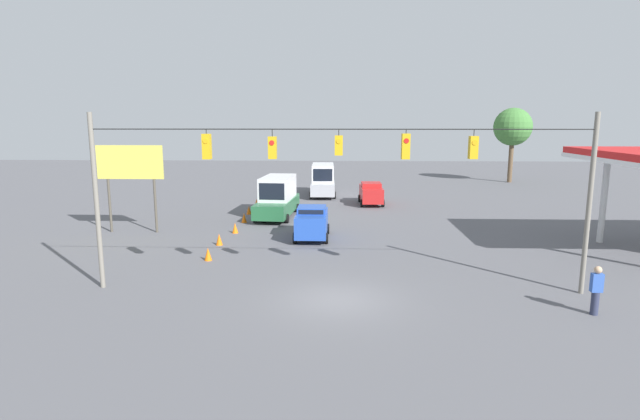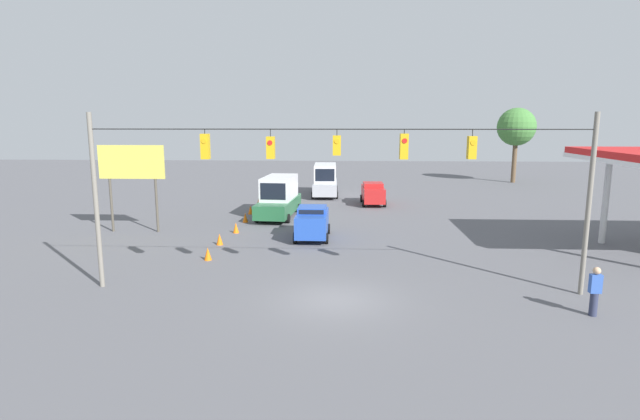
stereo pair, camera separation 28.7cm
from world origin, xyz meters
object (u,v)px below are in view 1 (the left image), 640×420
object	(u,v)px
overhead_signal_span	(338,176)
sedan_red_oncoming_deep	(371,193)
box_truck_silver_withflow_deep	(323,180)
traffic_cone_third	(235,228)
traffic_cone_farthest	(257,203)
pedestrian	(596,290)
tree_horizon_left	(513,127)
traffic_cone_fifth	(249,210)
traffic_cone_nearest	(208,254)
traffic_cone_second	(219,239)
sedan_blue_withflow_mid	(312,222)
box_truck_green_withflow_far	(277,197)
roadside_billboard	(130,168)
traffic_cone_fourth	(244,218)

from	to	relation	value
overhead_signal_span	sedan_red_oncoming_deep	distance (m)	22.51
box_truck_silver_withflow_deep	traffic_cone_third	size ratio (longest dim) A/B	10.54
traffic_cone_third	traffic_cone_farthest	world-z (taller)	same
pedestrian	tree_horizon_left	distance (m)	42.29
overhead_signal_span	traffic_cone_fifth	size ratio (longest dim) A/B	30.58
sedan_red_oncoming_deep	traffic_cone_fifth	bearing A→B (deg)	27.29
traffic_cone_nearest	traffic_cone_second	distance (m)	3.20
sedan_blue_withflow_mid	pedestrian	xyz separation A→B (m)	(-11.02, 11.69, -0.08)
sedan_blue_withflow_mid	traffic_cone_farthest	bearing A→B (deg)	-64.91
box_truck_green_withflow_far	traffic_cone_second	distance (m)	9.15
overhead_signal_span	sedan_blue_withflow_mid	distance (m)	10.22
traffic_cone_fifth	traffic_cone_farthest	world-z (taller)	same
sedan_blue_withflow_mid	sedan_red_oncoming_deep	bearing A→B (deg)	-109.02
sedan_red_oncoming_deep	roadside_billboard	world-z (taller)	roadside_billboard
traffic_cone_fourth	traffic_cone_third	bearing A→B (deg)	90.94
sedan_blue_withflow_mid	traffic_cone_second	xyz separation A→B (m)	(5.23, 1.86, -0.69)
sedan_blue_withflow_mid	traffic_cone_fifth	distance (m)	9.33
box_truck_green_withflow_far	traffic_cone_nearest	world-z (taller)	box_truck_green_withflow_far
traffic_cone_fifth	traffic_cone_nearest	bearing A→B (deg)	90.82
sedan_blue_withflow_mid	box_truck_silver_withflow_deep	distance (m)	18.05
sedan_blue_withflow_mid	traffic_cone_fourth	xyz separation A→B (m)	(5.01, -4.58, -0.69)
overhead_signal_span	traffic_cone_third	size ratio (longest dim) A/B	30.58
traffic_cone_third	box_truck_silver_withflow_deep	bearing A→B (deg)	-106.72
roadside_billboard	tree_horizon_left	distance (m)	43.04
overhead_signal_span	box_truck_green_withflow_far	world-z (taller)	overhead_signal_span
box_truck_silver_withflow_deep	roadside_billboard	bearing A→B (deg)	55.32
roadside_billboard	traffic_cone_fifth	bearing A→B (deg)	-134.42
traffic_cone_third	traffic_cone_nearest	bearing A→B (deg)	89.20
pedestrian	tree_horizon_left	world-z (taller)	tree_horizon_left
traffic_cone_third	sedan_blue_withflow_mid	bearing A→B (deg)	165.84
sedan_red_oncoming_deep	pedestrian	xyz separation A→B (m)	(-6.66, 24.34, -0.04)
traffic_cone_nearest	traffic_cone_third	distance (m)	6.30
sedan_blue_withflow_mid	box_truck_green_withflow_far	xyz separation A→B (m)	(2.92, -6.92, 0.45)
sedan_blue_withflow_mid	traffic_cone_second	bearing A→B (deg)	19.62
sedan_blue_withflow_mid	sedan_red_oncoming_deep	distance (m)	13.38
overhead_signal_span	traffic_cone_farthest	xyz separation A→B (m)	(6.74, -20.42, -4.51)
box_truck_green_withflow_far	roadside_billboard	world-z (taller)	roadside_billboard
traffic_cone_fourth	tree_horizon_left	world-z (taller)	tree_horizon_left
overhead_signal_span	tree_horizon_left	size ratio (longest dim) A/B	2.39
traffic_cone_farthest	roadside_billboard	distance (m)	12.20
sedan_red_oncoming_deep	traffic_cone_second	xyz separation A→B (m)	(9.59, 14.51, -0.65)
traffic_cone_second	tree_horizon_left	world-z (taller)	tree_horizon_left
traffic_cone_nearest	roadside_billboard	distance (m)	9.81
sedan_blue_withflow_mid	pedestrian	size ratio (longest dim) A/B	2.19
traffic_cone_farthest	box_truck_green_withflow_far	bearing A→B (deg)	118.59
traffic_cone_farthest	roadside_billboard	world-z (taller)	roadside_billboard
box_truck_silver_withflow_deep	overhead_signal_span	bearing A→B (deg)	93.06
traffic_cone_fourth	traffic_cone_farthest	size ratio (longest dim) A/B	1.00
box_truck_green_withflow_far	overhead_signal_span	bearing A→B (deg)	105.39
overhead_signal_span	tree_horizon_left	distance (m)	43.17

